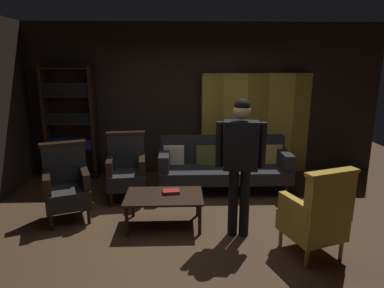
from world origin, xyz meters
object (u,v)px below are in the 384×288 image
Objects in this scene: armchair_gilt_accent at (317,215)px; potted_plant at (126,156)px; coffee_table at (164,199)px; armchair_wing_left at (67,184)px; folding_screen at (258,123)px; velvet_couch at (223,163)px; bookshelf at (71,119)px; armchair_wing_right at (127,169)px; standing_figure at (240,156)px; book_red_leather at (171,192)px.

potted_plant is at bearing 135.38° from armchair_gilt_accent.
potted_plant reaches higher than coffee_table.
armchair_gilt_accent is at bearing -19.04° from armchair_wing_left.
potted_plant is at bearing -168.78° from folding_screen.
armchair_wing_left is at bearing -156.03° from velvet_couch.
bookshelf is (-3.44, -0.10, 0.10)m from folding_screen.
armchair_wing_right reaches higher than potted_plant.
standing_figure reaches higher than book_red_leather.
potted_plant is (1.02, -0.38, -0.59)m from bookshelf.
folding_screen is at bearing 51.66° from coffee_table.
armchair_gilt_accent is 1.21× the size of potted_plant.
book_red_leather is (0.09, 0.07, 0.07)m from coffee_table.
armchair_gilt_accent is (0.02, -2.89, -0.50)m from folding_screen.
coffee_table is 4.59× the size of book_red_leather.
armchair_wing_right is 1.11m from book_red_leather.
bookshelf is 3.54m from standing_figure.
coffee_table is 1.17m from standing_figure.
bookshelf is 2.38× the size of potted_plant.
velvet_couch reaches higher than potted_plant.
armchair_gilt_accent is at bearing -69.67° from velvet_couch.
potted_plant is (-2.42, -0.48, -0.49)m from folding_screen.
folding_screen reaches higher than velvet_couch.
bookshelf is 1.24m from potted_plant.
book_red_leather is at bearing -46.30° from bookshelf.
armchair_wing_right reaches higher than velvet_couch.
folding_screen reaches higher than coffee_table.
coffee_table is 0.13m from book_red_leather.
potted_plant is 3.96× the size of book_red_leather.
armchair_wing_left is 1.00× the size of armchair_wing_right.
velvet_couch is 2.19m from armchair_gilt_accent.
coffee_table is 0.96× the size of armchair_wing_left.
folding_screen is 2.06× the size of armchair_wing_left.
standing_figure is 2.60m from potted_plant.
bookshelf is at bearing -178.36° from folding_screen.
armchair_wing_right reaches higher than coffee_table.
folding_screen is 3.44m from bookshelf.
potted_plant is (-0.75, 1.63, 0.12)m from coffee_table.
velvet_couch reaches higher than book_red_leather.
potted_plant is at bearing -20.47° from bookshelf.
standing_figure is at bearing -90.34° from velvet_couch.
bookshelf is 2.77m from coffee_table.
folding_screen is 2.51m from potted_plant.
folding_screen is 1.23m from velvet_couch.
bookshelf is at bearing 136.45° from armchair_wing_right.
velvet_couch is 1.66m from standing_figure.
folding_screen is 2.06× the size of armchair_gilt_accent.
armchair_wing_right is 2.04m from standing_figure.
folding_screen is 1.01× the size of velvet_couch.
standing_figure is 1.97× the size of potted_plant.
velvet_couch is at bearing 110.33° from armchair_gilt_accent.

